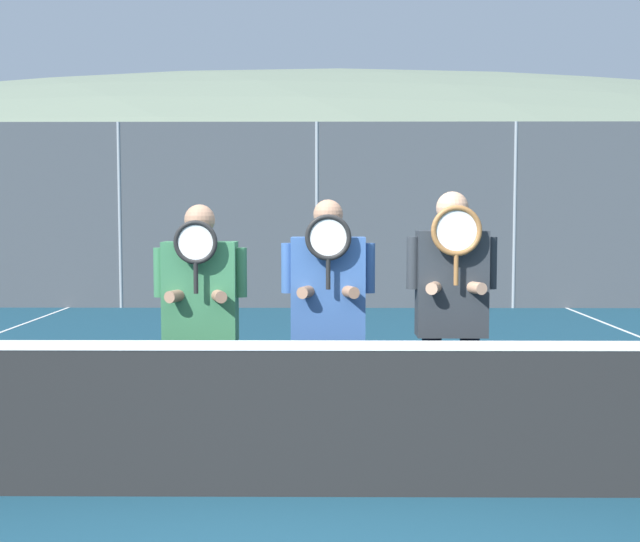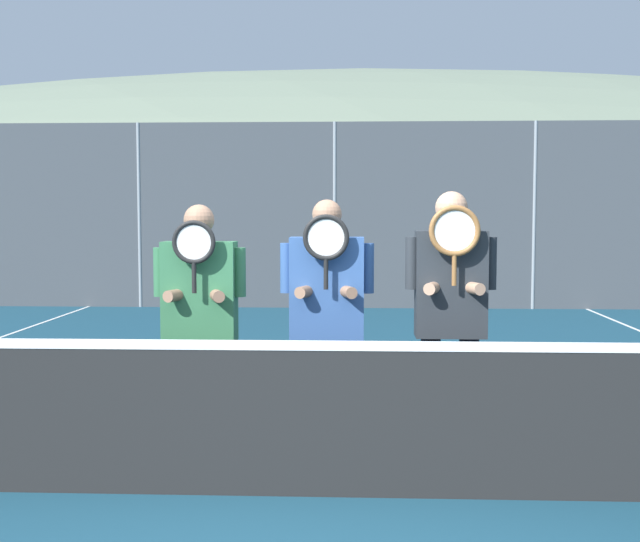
# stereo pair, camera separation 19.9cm
# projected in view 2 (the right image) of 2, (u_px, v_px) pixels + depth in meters

# --- Properties ---
(ground_plane) EXTENTS (120.00, 120.00, 0.00)m
(ground_plane) POSITION_uv_depth(u_px,v_px,m) (293.00, 496.00, 4.77)
(ground_plane) COLOR navy
(hill_distant) EXTENTS (100.25, 55.70, 19.49)m
(hill_distant) POSITION_uv_depth(u_px,v_px,m) (350.00, 239.00, 51.90)
(hill_distant) COLOR slate
(hill_distant) RESTS_ON ground_plane
(clubhouse_building) EXTENTS (21.03, 5.50, 3.76)m
(clubhouse_building) POSITION_uv_depth(u_px,v_px,m) (272.00, 205.00, 21.78)
(clubhouse_building) COLOR #9EA3A8
(clubhouse_building) RESTS_ON ground_plane
(fence_back) EXTENTS (21.02, 0.06, 3.29)m
(fence_back) POSITION_uv_depth(u_px,v_px,m) (335.00, 216.00, 14.16)
(fence_back) COLOR gray
(fence_back) RESTS_ON ground_plane
(tennis_net) EXTENTS (11.93, 0.09, 1.03)m
(tennis_net) POSITION_uv_depth(u_px,v_px,m) (293.00, 416.00, 4.73)
(tennis_net) COLOR gray
(tennis_net) RESTS_ON ground_plane
(player_leftmost) EXTENTS (0.61, 0.34, 1.74)m
(player_leftmost) POSITION_uv_depth(u_px,v_px,m) (200.00, 312.00, 5.29)
(player_leftmost) COLOR #56565B
(player_leftmost) RESTS_ON ground_plane
(player_center_left) EXTENTS (0.62, 0.34, 1.77)m
(player_center_left) POSITION_uv_depth(u_px,v_px,m) (327.00, 309.00, 5.32)
(player_center_left) COLOR black
(player_center_left) RESTS_ON ground_plane
(player_center_right) EXTENTS (0.59, 0.34, 1.82)m
(player_center_right) POSITION_uv_depth(u_px,v_px,m) (451.00, 305.00, 5.21)
(player_center_right) COLOR #232838
(player_center_right) RESTS_ON ground_plane
(car_far_left) EXTENTS (4.06, 1.97, 1.79)m
(car_far_left) POSITION_uv_depth(u_px,v_px,m) (6.00, 250.00, 16.77)
(car_far_left) COLOR maroon
(car_far_left) RESTS_ON ground_plane
(car_left_of_center) EXTENTS (4.39, 2.04, 1.70)m
(car_left_of_center) POSITION_uv_depth(u_px,v_px,m) (246.00, 253.00, 16.53)
(car_left_of_center) COLOR #285638
(car_left_of_center) RESTS_ON ground_plane
(car_center) EXTENTS (4.15, 2.08, 1.86)m
(car_center) POSITION_uv_depth(u_px,v_px,m) (493.00, 249.00, 16.53)
(car_center) COLOR maroon
(car_center) RESTS_ON ground_plane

